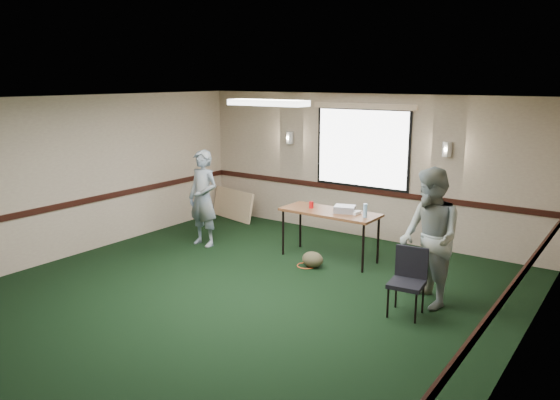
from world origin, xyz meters
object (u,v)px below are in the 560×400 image
Objects in this scene: folding_table at (330,215)px; projector at (345,209)px; person_left at (203,198)px; conference_chair at (409,276)px; person_right at (430,238)px.

projector is at bearing 13.92° from folding_table.
projector is at bearing 16.24° from person_left.
folding_table is 2.32m from conference_chair.
projector is at bearing -162.16° from person_right.
projector is 2.01m from person_right.
person_right is at bearing -23.13° from folding_table.
conference_chair is at bearing -58.21° from person_right.
conference_chair is 0.47× the size of person_right.
person_left is 4.29m from person_right.
folding_table is at bearing -157.85° from person_right.
projector is 0.38× the size of conference_chair.
folding_table is 0.90× the size of person_right.
conference_chair is (1.91, -1.30, -0.26)m from folding_table.
person_left is at bearing -137.72° from person_right.
folding_table is 0.28m from projector.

